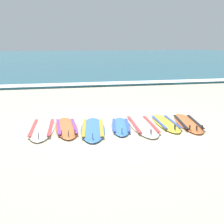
# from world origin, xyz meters

# --- Properties ---
(ground_plane) EXTENTS (80.00, 80.00, 0.00)m
(ground_plane) POSITION_xyz_m (0.00, 0.00, 0.00)
(ground_plane) COLOR beige
(sea) EXTENTS (80.00, 60.00, 0.10)m
(sea) POSITION_xyz_m (0.00, 37.69, 0.05)
(sea) COLOR #23667A
(sea) RESTS_ON ground
(wave_foam_strip) EXTENTS (80.00, 1.15, 0.11)m
(wave_foam_strip) POSITION_xyz_m (0.00, 8.26, 0.06)
(wave_foam_strip) COLOR white
(wave_foam_strip) RESTS_ON ground
(surfboard_0) EXTENTS (0.87, 2.46, 0.18)m
(surfboard_0) POSITION_xyz_m (-1.95, 0.16, 0.04)
(surfboard_0) COLOR white
(surfboard_0) RESTS_ON ground
(surfboard_1) EXTENTS (0.66, 2.26, 0.18)m
(surfboard_1) POSITION_xyz_m (-1.34, 0.11, 0.04)
(surfboard_1) COLOR orange
(surfboard_1) RESTS_ON ground
(surfboard_2) EXTENTS (1.02, 2.50, 0.18)m
(surfboard_2) POSITION_xyz_m (-0.71, -0.17, 0.04)
(surfboard_2) COLOR #3875CC
(surfboard_2) RESTS_ON ground
(surfboard_3) EXTENTS (0.90, 2.01, 0.18)m
(surfboard_3) POSITION_xyz_m (0.05, -0.08, 0.04)
(surfboard_3) COLOR #3875CC
(surfboard_3) RESTS_ON ground
(surfboard_4) EXTENTS (0.92, 2.59, 0.18)m
(surfboard_4) POSITION_xyz_m (0.63, -0.10, 0.04)
(surfboard_4) COLOR white
(surfboard_4) RESTS_ON ground
(surfboard_5) EXTENTS (0.75, 2.13, 0.18)m
(surfboard_5) POSITION_xyz_m (1.32, -0.03, 0.04)
(surfboard_5) COLOR yellow
(surfboard_5) RESTS_ON ground
(surfboard_6) EXTENTS (1.02, 2.32, 0.18)m
(surfboard_6) POSITION_xyz_m (1.91, -0.15, 0.04)
(surfboard_6) COLOR orange
(surfboard_6) RESTS_ON ground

